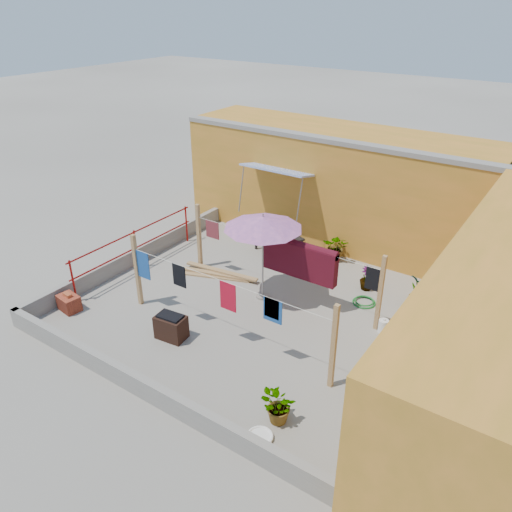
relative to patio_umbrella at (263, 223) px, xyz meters
The scene contains 20 objects.
ground 2.03m from the patio_umbrella, 59.85° to the right, with size 80.00×80.00×0.00m, color #9E998E.
wall_back 4.31m from the patio_umbrella, 79.70° to the left, with size 11.00×3.27×3.21m.
parapet_front 4.41m from the patio_umbrella, 86.18° to the right, with size 8.30×0.16×0.44m, color gray.
parapet_left 4.21m from the patio_umbrella, behind, with size 0.16×7.30×0.44m, color gray.
red_railing 3.85m from the patio_umbrella, 169.47° to the right, with size 0.05×4.20×1.10m.
clothesline_rig 1.11m from the patio_umbrella, ahead, with size 5.09×2.35×1.80m.
patio_umbrella is the anchor object (origin of this frame).
outdoor_table 2.63m from the patio_umbrella, 112.90° to the left, with size 1.63×1.22×0.69m.
brick_stack 4.86m from the patio_umbrella, 138.64° to the right, with size 0.55×0.44×0.44m.
lumber_pile 2.46m from the patio_umbrella, behind, with size 2.21×0.91×0.14m.
brazier 3.05m from the patio_umbrella, 106.18° to the right, with size 0.67×0.49×0.57m.
white_basin 4.78m from the patio_umbrella, 56.89° to the right, with size 0.45×0.45×0.08m.
water_jug_a 4.38m from the patio_umbrella, ahead, with size 0.20×0.20×0.32m.
water_jug_b 3.47m from the patio_umbrella, ahead, with size 0.22×0.22×0.34m.
green_hose 3.10m from the patio_umbrella, 27.89° to the left, with size 0.55×0.55×0.08m.
plant_back_a 3.21m from the patio_umbrella, 77.55° to the left, with size 0.70×0.61×0.78m, color #1F5819.
plant_back_b 3.09m from the patio_umbrella, 42.43° to the left, with size 0.34×0.34×0.61m, color #1F5819.
plant_right_a 3.91m from the patio_umbrella, 28.92° to the left, with size 0.43×0.29×0.82m, color #1F5819.
plant_right_b 4.06m from the patio_umbrella, 23.61° to the right, with size 0.40×0.32×0.72m, color #1F5819.
plant_right_c 4.34m from the patio_umbrella, 52.48° to the right, with size 0.60×0.52×0.67m, color #1F5819.
Camera 1 is at (5.39, -8.11, 6.50)m, focal length 35.00 mm.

